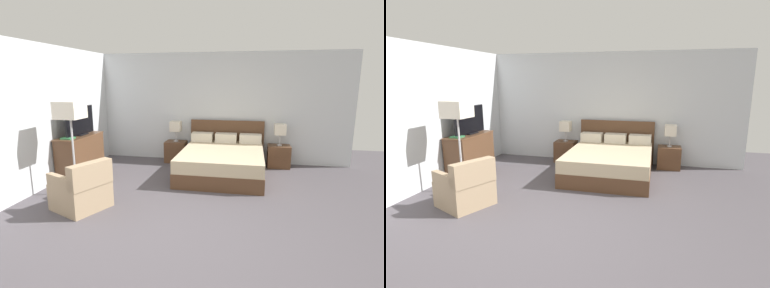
# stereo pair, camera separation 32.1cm
# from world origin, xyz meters

# --- Properties ---
(ground_plane) EXTENTS (11.16, 11.16, 0.00)m
(ground_plane) POSITION_xyz_m (0.00, 0.00, 0.00)
(ground_plane) COLOR #4C474C
(wall_back) EXTENTS (6.42, 0.06, 2.55)m
(wall_back) POSITION_xyz_m (0.00, 3.75, 1.28)
(wall_back) COLOR silver
(wall_back) RESTS_ON ground
(wall_left) EXTENTS (0.06, 5.52, 2.55)m
(wall_left) POSITION_xyz_m (-2.64, 1.56, 1.28)
(wall_left) COLOR silver
(wall_left) RESTS_ON ground
(bed) EXTENTS (1.71, 2.09, 1.00)m
(bed) POSITION_xyz_m (0.44, 2.69, 0.29)
(bed) COLOR brown
(bed) RESTS_ON ground
(nightstand_left) EXTENTS (0.49, 0.41, 0.49)m
(nightstand_left) POSITION_xyz_m (-0.75, 3.46, 0.25)
(nightstand_left) COLOR brown
(nightstand_left) RESTS_ON ground
(nightstand_right) EXTENTS (0.49, 0.41, 0.49)m
(nightstand_right) POSITION_xyz_m (1.63, 3.46, 0.25)
(nightstand_right) COLOR brown
(nightstand_right) RESTS_ON ground
(table_lamp_left) EXTENTS (0.24, 0.24, 0.48)m
(table_lamp_left) POSITION_xyz_m (-0.75, 3.46, 0.85)
(table_lamp_left) COLOR #B7B7BC
(table_lamp_left) RESTS_ON nightstand_left
(table_lamp_right) EXTENTS (0.24, 0.24, 0.48)m
(table_lamp_right) POSITION_xyz_m (1.63, 3.46, 0.85)
(table_lamp_right) COLOR #B7B7BC
(table_lamp_right) RESTS_ON nightstand_right
(dresser) EXTENTS (0.46, 1.12, 0.84)m
(dresser) POSITION_xyz_m (-2.36, 2.01, 0.43)
(dresser) COLOR brown
(dresser) RESTS_ON ground
(tv) EXTENTS (0.18, 0.94, 0.57)m
(tv) POSITION_xyz_m (-2.36, 2.06, 1.11)
(tv) COLOR black
(tv) RESTS_ON dresser
(book_red_cover) EXTENTS (0.21, 0.20, 0.03)m
(book_red_cover) POSITION_xyz_m (-2.36, 1.63, 0.85)
(book_red_cover) COLOR #2D7042
(book_red_cover) RESTS_ON dresser
(armchair_by_window) EXTENTS (0.90, 0.90, 0.76)m
(armchair_by_window) POSITION_xyz_m (-1.46, 0.55, 0.28)
(armchair_by_window) COLOR #9E8466
(armchair_by_window) RESTS_ON ground
(floor_lamp) EXTENTS (0.39, 0.39, 1.58)m
(floor_lamp) POSITION_xyz_m (-1.90, 1.06, 1.36)
(floor_lamp) COLOR #B7B7BC
(floor_lamp) RESTS_ON ground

